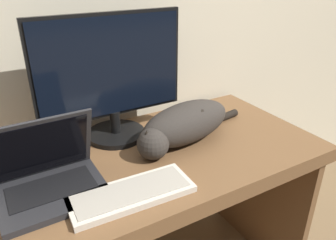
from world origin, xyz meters
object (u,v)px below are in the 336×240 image
(laptop, at_px, (49,179))
(external_keyboard, at_px, (131,193))
(monitor, at_px, (112,78))
(cat, at_px, (184,124))

(laptop, xyz_separation_m, external_keyboard, (0.20, -0.14, -0.04))
(monitor, bearing_deg, laptop, -142.07)
(laptop, bearing_deg, monitor, 37.29)
(monitor, relative_size, laptop, 1.85)
(cat, bearing_deg, laptop, 177.54)
(monitor, distance_m, cat, 0.32)
(laptop, height_order, external_keyboard, laptop)
(monitor, distance_m, laptop, 0.43)
(external_keyboard, height_order, cat, cat)
(external_keyboard, bearing_deg, monitor, 77.18)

